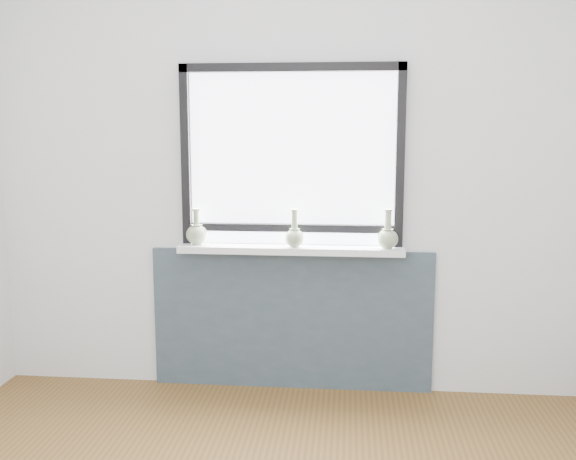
# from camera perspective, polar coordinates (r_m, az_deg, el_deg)

# --- Properties ---
(back_wall) EXTENTS (3.60, 0.02, 2.60)m
(back_wall) POSITION_cam_1_polar(r_m,az_deg,el_deg) (3.81, 0.37, 4.78)
(back_wall) COLOR silver
(back_wall) RESTS_ON ground
(apron_panel) EXTENTS (1.70, 0.03, 0.86)m
(apron_panel) POSITION_cam_1_polar(r_m,az_deg,el_deg) (3.94, 0.32, -7.98)
(apron_panel) COLOR #3D4A57
(apron_panel) RESTS_ON ground
(windowsill) EXTENTS (1.32, 0.18, 0.04)m
(windowsill) POSITION_cam_1_polar(r_m,az_deg,el_deg) (3.76, 0.23, -1.73)
(windowsill) COLOR white
(windowsill) RESTS_ON apron_panel
(window) EXTENTS (1.30, 0.06, 1.05)m
(window) POSITION_cam_1_polar(r_m,az_deg,el_deg) (3.76, 0.33, 6.88)
(window) COLOR black
(window) RESTS_ON windowsill
(vase_a) EXTENTS (0.13, 0.13, 0.21)m
(vase_a) POSITION_cam_1_polar(r_m,az_deg,el_deg) (3.84, -8.11, -0.25)
(vase_a) COLOR #9BB389
(vase_a) RESTS_ON windowsill
(vase_b) EXTENTS (0.11, 0.11, 0.22)m
(vase_b) POSITION_cam_1_polar(r_m,az_deg,el_deg) (3.72, 0.58, -0.51)
(vase_b) COLOR #9BB389
(vase_b) RESTS_ON windowsill
(vase_c) EXTENTS (0.12, 0.12, 0.23)m
(vase_c) POSITION_cam_1_polar(r_m,az_deg,el_deg) (3.71, 8.84, -0.59)
(vase_c) COLOR #9BB389
(vase_c) RESTS_ON windowsill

